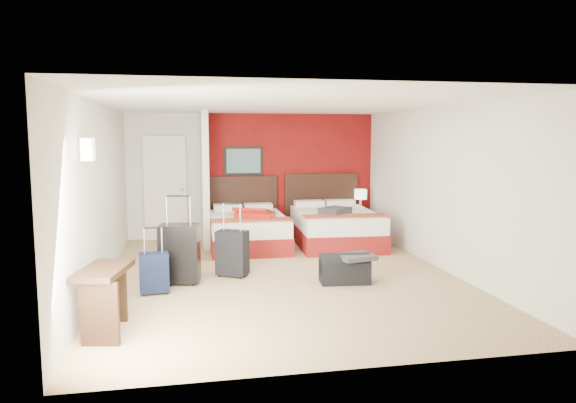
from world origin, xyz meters
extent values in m
plane|color=tan|center=(0.00, 0.00, 0.00)|extent=(6.50, 6.50, 0.00)
cube|color=silver|center=(0.00, 3.25, 1.25)|extent=(5.00, 0.04, 2.50)
cube|color=silver|center=(-2.50, 0.00, 1.25)|extent=(0.04, 6.50, 2.50)
cube|color=black|center=(-0.20, 3.19, 1.55)|extent=(0.78, 0.03, 0.58)
cube|color=white|center=(-2.38, -1.50, 1.90)|extent=(0.12, 0.20, 0.24)
cube|color=maroon|center=(0.75, 3.23, 1.25)|extent=(3.50, 0.04, 2.50)
cube|color=silver|center=(-1.00, 2.61, 1.25)|extent=(0.12, 1.20, 2.50)
cube|color=silver|center=(-1.75, 3.20, 1.02)|extent=(0.82, 0.06, 2.05)
cube|color=silver|center=(-0.25, 2.13, 0.30)|extent=(1.40, 1.98, 0.59)
cube|color=white|center=(1.42, 2.06, 0.31)|extent=(1.57, 2.17, 0.63)
cube|color=#A41C0E|center=(-0.15, 2.03, 0.65)|extent=(0.96, 1.08, 0.11)
cube|color=#38393D|center=(1.32, 1.76, 0.69)|extent=(0.65, 0.63, 0.12)
cube|color=#311B10|center=(2.16, 2.83, 0.26)|extent=(0.41, 0.41, 0.51)
cylinder|color=silver|center=(2.16, 2.83, 0.74)|extent=(0.30, 0.30, 0.45)
cube|color=black|center=(-1.46, -0.14, 0.40)|extent=(0.59, 0.42, 0.80)
cube|color=black|center=(-0.71, 0.11, 0.32)|extent=(0.51, 0.44, 0.64)
cube|color=black|center=(-1.79, -0.58, 0.25)|extent=(0.39, 0.26, 0.51)
cube|color=black|center=(0.80, -0.54, 0.17)|extent=(0.71, 0.43, 0.35)
cube|color=#38393D|center=(0.95, -0.59, 0.38)|extent=(0.55, 0.49, 0.06)
cube|color=black|center=(-2.21, -1.92, 0.35)|extent=(0.57, 0.90, 0.70)
camera|label=1|loc=(-1.36, -7.54, 2.04)|focal=33.29mm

